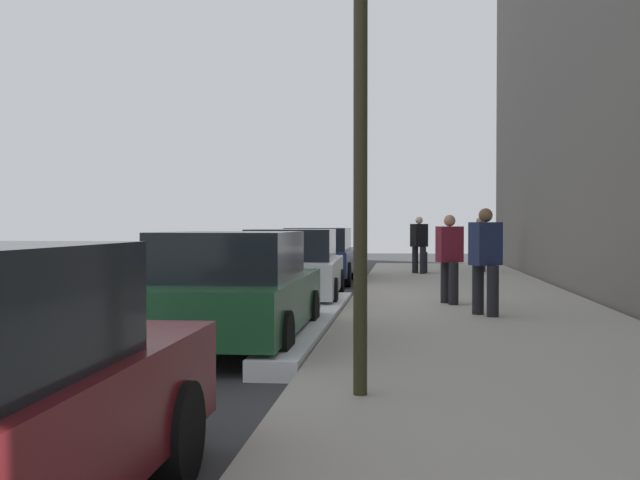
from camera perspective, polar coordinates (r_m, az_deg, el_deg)
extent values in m
plane|color=#333335|center=(15.62, -1.38, -4.76)|extent=(56.00, 56.00, 0.00)
cube|color=#A39E93|center=(15.53, 10.82, -4.53)|extent=(28.00, 4.60, 0.15)
cube|color=gold|center=(16.35, -12.60, -4.51)|extent=(28.00, 0.14, 0.01)
cube|color=white|center=(11.95, -0.34, -6.05)|extent=(8.08, 0.56, 0.22)
cylinder|color=black|center=(5.03, -10.50, -13.69)|extent=(0.64, 0.23, 0.64)
cylinder|color=black|center=(11.81, -8.89, -5.12)|extent=(0.64, 0.22, 0.64)
cylinder|color=black|center=(11.49, -0.74, -5.28)|extent=(0.64, 0.22, 0.64)
cylinder|color=black|center=(9.24, -13.25, -6.88)|extent=(0.64, 0.22, 0.64)
cylinder|color=black|center=(8.84, -2.83, -7.22)|extent=(0.64, 0.22, 0.64)
cube|color=#1E512D|center=(10.28, -6.31, -4.52)|extent=(4.36, 1.81, 0.64)
cube|color=black|center=(10.02, -6.58, -1.12)|extent=(2.27, 1.61, 0.60)
cylinder|color=black|center=(17.08, -4.27, -3.18)|extent=(0.65, 0.24, 0.64)
cylinder|color=black|center=(16.92, 1.38, -3.22)|extent=(0.65, 0.24, 0.64)
cylinder|color=black|center=(14.41, -5.84, -3.98)|extent=(0.65, 0.24, 0.64)
cylinder|color=black|center=(14.22, 0.86, -4.05)|extent=(0.65, 0.24, 0.64)
cube|color=white|center=(15.61, -1.94, -2.58)|extent=(4.44, 1.96, 0.64)
cube|color=black|center=(15.37, -2.03, -0.33)|extent=(2.34, 1.68, 0.60)
cylinder|color=black|center=(23.06, -1.72, -2.05)|extent=(0.64, 0.22, 0.64)
cylinder|color=black|center=(22.90, 2.45, -2.08)|extent=(0.64, 0.22, 0.64)
cylinder|color=black|center=(20.20, -2.81, -2.51)|extent=(0.64, 0.22, 0.64)
cylinder|color=black|center=(20.01, 1.95, -2.54)|extent=(0.64, 0.22, 0.64)
cube|color=navy|center=(21.51, -0.02, -1.56)|extent=(4.69, 1.82, 0.64)
cube|color=black|center=(21.26, -0.08, 0.08)|extent=(2.44, 1.61, 0.60)
cylinder|color=black|center=(23.51, 6.97, -1.45)|extent=(0.19, 0.19, 0.80)
cylinder|color=black|center=(23.22, 7.53, -1.48)|extent=(0.19, 0.19, 0.80)
cube|color=black|center=(23.34, 7.26, 0.34)|extent=(0.50, 0.54, 0.68)
sphere|color=beige|center=(23.34, 7.26, 1.45)|extent=(0.22, 0.22, 0.22)
cylinder|color=black|center=(12.88, 11.47, -3.57)|extent=(0.19, 0.19, 0.81)
cylinder|color=black|center=(12.59, 12.52, -3.68)|extent=(0.19, 0.19, 0.81)
cube|color=#1E284C|center=(12.69, 12.01, -0.27)|extent=(0.49, 0.55, 0.69)
sphere|color=brown|center=(12.69, 12.01, 1.79)|extent=(0.22, 0.22, 0.22)
cylinder|color=black|center=(14.66, 9.15, -3.07)|extent=(0.18, 0.18, 0.77)
cylinder|color=black|center=(14.33, 9.73, -3.16)|extent=(0.18, 0.18, 0.77)
cube|color=maroon|center=(14.46, 9.45, -0.31)|extent=(0.42, 0.51, 0.65)
sphere|color=tan|center=(14.45, 9.46, 1.41)|extent=(0.21, 0.21, 0.21)
cylinder|color=black|center=(24.89, 11.37, -1.33)|extent=(0.18, 0.18, 0.79)
cylinder|color=black|center=(24.57, 11.79, -1.36)|extent=(0.18, 0.18, 0.79)
cube|color=tan|center=(24.71, 11.59, 0.34)|extent=(0.44, 0.53, 0.67)
sphere|color=tan|center=(24.71, 11.59, 1.37)|extent=(0.22, 0.22, 0.22)
cylinder|color=#2D2D19|center=(6.66, 2.97, 5.33)|extent=(0.12, 0.12, 3.88)
cube|color=#191E38|center=(23.78, 7.58, -1.62)|extent=(0.34, 0.22, 0.62)
cylinder|color=#4C4C4C|center=(23.77, 7.59, -0.44)|extent=(0.03, 0.03, 0.36)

